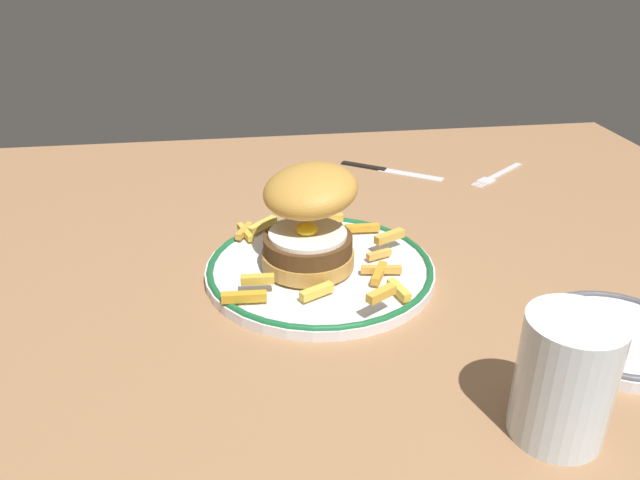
{
  "coord_description": "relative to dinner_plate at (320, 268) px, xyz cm",
  "views": [
    {
      "loc": [
        -11.66,
        -65.85,
        37.13
      ],
      "look_at": [
        -2.49,
        -2.64,
        4.6
      ],
      "focal_mm": 34.78,
      "sensor_mm": 36.0,
      "label": 1
    }
  ],
  "objects": [
    {
      "name": "dinner_plate",
      "position": [
        0.0,
        0.0,
        0.0
      ],
      "size": [
        27.05,
        27.05,
        1.6
      ],
      "color": "silver",
      "rests_on": "ground_plane"
    },
    {
      "name": "side_plate",
      "position": [
        27.2,
        -17.61,
        -0.0
      ],
      "size": [
        15.56,
        15.56,
        1.6
      ],
      "color": "silver",
      "rests_on": "ground_plane"
    },
    {
      "name": "water_glass",
      "position": [
        15.31,
        -28.07,
        3.84
      ],
      "size": [
        7.6,
        7.6,
        10.95
      ],
      "color": "silver",
      "rests_on": "ground_plane"
    },
    {
      "name": "ground_plane",
      "position": [
        2.49,
        2.64,
        -2.84
      ],
      "size": [
        128.01,
        104.45,
        4.0
      ],
      "primitive_type": "cube",
      "color": "#996E4A"
    },
    {
      "name": "fries_pile",
      "position": [
        0.32,
        1.32,
        1.49
      ],
      "size": [
        22.63,
        25.17,
        2.88
      ],
      "color": "gold",
      "rests_on": "dinner_plate"
    },
    {
      "name": "knife",
      "position": [
        15.6,
        33.3,
        -0.58
      ],
      "size": [
        15.66,
        11.46,
        0.7
      ],
      "color": "black",
      "rests_on": "ground_plane"
    },
    {
      "name": "burger",
      "position": [
        -1.12,
        0.85,
        6.44
      ],
      "size": [
        15.81,
        15.68,
        11.79
      ],
      "color": "#B9863C",
      "rests_on": "dinner_plate"
    },
    {
      "name": "fork",
      "position": [
        33.77,
        28.04,
        -0.66
      ],
      "size": [
        12.17,
        9.99,
        0.36
      ],
      "color": "silver",
      "rests_on": "ground_plane"
    }
  ]
}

